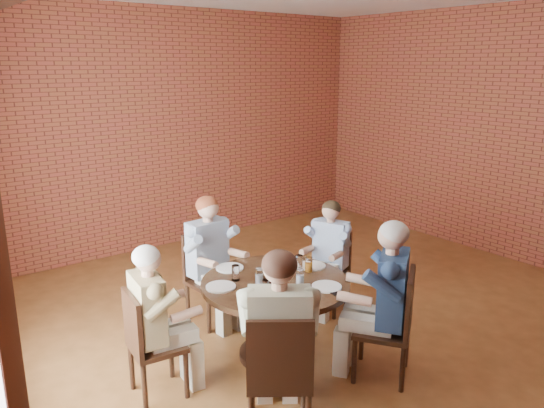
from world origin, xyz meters
TOP-DOWN VIEW (x-y plane):
  - floor at (0.00, 0.00)m, footprint 7.00×7.00m
  - wall_back at (0.00, 3.50)m, footprint 7.00×0.00m
  - wall_right at (3.25, 0.00)m, footprint 0.00×7.00m
  - dining_table at (-0.90, 0.00)m, footprint 1.33×1.33m
  - chair_a at (0.21, 0.44)m, footprint 0.49×0.49m
  - diner_a at (0.14, 0.41)m, footprint 0.70×0.64m
  - chair_b at (-1.00, 1.04)m, footprint 0.47×0.47m
  - diner_b at (-0.99, 0.95)m, footprint 0.59×0.70m
  - chair_c at (-2.08, 0.14)m, footprint 0.45×0.45m
  - diner_c at (-2.00, 0.13)m, footprint 0.67×0.57m
  - chair_d at (-1.54, -0.87)m, footprint 0.64×0.64m
  - diner_d at (-1.48, -0.79)m, footprint 0.88×0.90m
  - chair_e at (-0.31, -0.87)m, footprint 0.63×0.63m
  - diner_e at (-0.36, -0.79)m, footprint 0.86×0.89m
  - plate_a at (-0.41, 0.06)m, footprint 0.26×0.26m
  - plate_b at (-1.06, 0.50)m, footprint 0.26×0.26m
  - plate_c at (-1.36, 0.17)m, footprint 0.26×0.26m
  - plate_d at (-0.63, -0.38)m, footprint 0.26×0.26m
  - glass_a at (-0.56, 0.08)m, footprint 0.07×0.07m
  - glass_b at (-0.81, 0.12)m, footprint 0.07×0.07m
  - glass_c at (-1.17, 0.23)m, footprint 0.07×0.07m
  - glass_d at (-1.05, 0.03)m, footprint 0.07×0.07m
  - glass_e at (-1.15, -0.20)m, footprint 0.07×0.07m
  - glass_f at (-1.13, -0.28)m, footprint 0.07×0.07m
  - glass_g at (-0.78, -0.19)m, footprint 0.07×0.07m
  - glass_h at (-0.52, -0.01)m, footprint 0.07×0.07m
  - smartphone at (-0.67, -0.50)m, footprint 0.08×0.14m

SIDE VIEW (x-z plane):
  - floor at x=0.00m, z-range 0.00..0.00m
  - chair_a at x=0.21m, z-range 0.04..0.92m
  - chair_c at x=-2.08m, z-range 0.04..0.95m
  - chair_b at x=-1.00m, z-range 0.04..0.98m
  - chair_e at x=-0.31m, z-range 0.04..1.01m
  - chair_d at x=-1.54m, z-range 0.04..1.01m
  - dining_table at x=-0.90m, z-range 0.15..0.90m
  - diner_a at x=0.14m, z-range 0.00..1.23m
  - diner_c at x=-2.00m, z-range 0.00..1.28m
  - diner_b at x=-0.99m, z-range 0.00..1.34m
  - diner_e at x=-0.36m, z-range 0.00..1.39m
  - diner_d at x=-1.48m, z-range 0.00..1.41m
  - smartphone at x=-0.67m, z-range 0.75..0.76m
  - plate_a at x=-0.41m, z-range 0.75..0.76m
  - plate_b at x=-1.06m, z-range 0.75..0.76m
  - plate_c at x=-1.36m, z-range 0.75..0.76m
  - plate_d at x=-0.63m, z-range 0.75..0.76m
  - glass_a at x=-0.56m, z-range 0.75..0.89m
  - glass_b at x=-0.81m, z-range 0.75..0.89m
  - glass_c at x=-1.17m, z-range 0.75..0.89m
  - glass_d at x=-1.05m, z-range 0.75..0.89m
  - glass_e at x=-1.15m, z-range 0.75..0.89m
  - glass_f at x=-1.13m, z-range 0.75..0.89m
  - glass_g at x=-0.78m, z-range 0.75..0.89m
  - glass_h at x=-0.52m, z-range 0.75..0.89m
  - wall_back at x=0.00m, z-range -1.80..5.20m
  - wall_right at x=3.25m, z-range -1.80..5.20m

